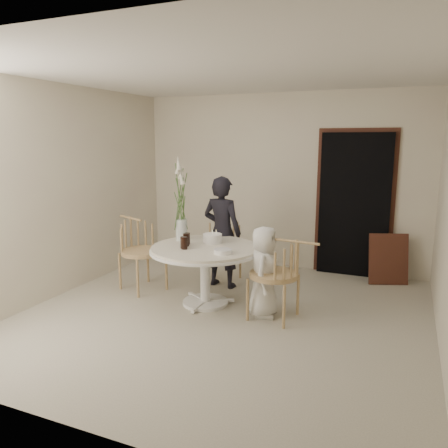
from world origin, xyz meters
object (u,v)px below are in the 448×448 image
at_px(table, 205,256).
at_px(flower_vase, 181,206).
at_px(chair_right, 285,268).
at_px(girl, 222,232).
at_px(chair_left, 137,243).
at_px(boy, 264,272).
at_px(chair_far, 225,239).
at_px(birthday_cake, 213,238).

height_order(table, flower_vase, flower_vase).
height_order(chair_right, girl, girl).
height_order(chair_right, chair_left, chair_left).
relative_size(boy, flower_vase, 0.98).
relative_size(table, chair_right, 1.41).
bearing_deg(girl, chair_left, 31.95).
xyz_separation_m(chair_far, chair_left, (-0.95, -0.84, 0.04)).
xyz_separation_m(table, chair_right, (1.02, -0.10, -0.01)).
bearing_deg(girl, boy, 143.80).
height_order(girl, birthday_cake, girl).
relative_size(chair_right, boy, 0.90).
relative_size(girl, flower_vase, 1.42).
height_order(table, chair_far, chair_far).
relative_size(girl, boy, 1.45).
relative_size(table, chair_left, 1.37).
distance_m(boy, birthday_cake, 0.85).
bearing_deg(chair_right, girl, -119.89).
bearing_deg(chair_right, chair_far, -127.19).
xyz_separation_m(chair_far, girl, (0.10, -0.33, 0.17)).
relative_size(chair_far, boy, 0.87).
xyz_separation_m(table, flower_vase, (-0.42, 0.20, 0.56)).
relative_size(boy, birthday_cake, 4.44).
height_order(boy, birthday_cake, boy).
distance_m(chair_far, flower_vase, 1.06).
bearing_deg(flower_vase, girl, 56.01).
distance_m(chair_right, girl, 1.37).
bearing_deg(birthday_cake, flower_vase, -177.77).
bearing_deg(boy, chair_left, 73.09).
bearing_deg(flower_vase, boy, -12.33).
bearing_deg(boy, table, 76.34).
xyz_separation_m(boy, flower_vase, (-1.19, 0.26, 0.65)).
relative_size(table, birthday_cake, 5.62).
height_order(girl, flower_vase, flower_vase).
relative_size(table, flower_vase, 1.24).
bearing_deg(chair_left, table, -76.16).
relative_size(chair_right, birthday_cake, 3.99).
relative_size(chair_far, birthday_cake, 3.87).
relative_size(chair_far, chair_left, 0.94).
bearing_deg(table, chair_left, 169.69).
bearing_deg(birthday_cake, table, -91.31).
height_order(girl, boy, girl).
bearing_deg(chair_far, girl, -74.28).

